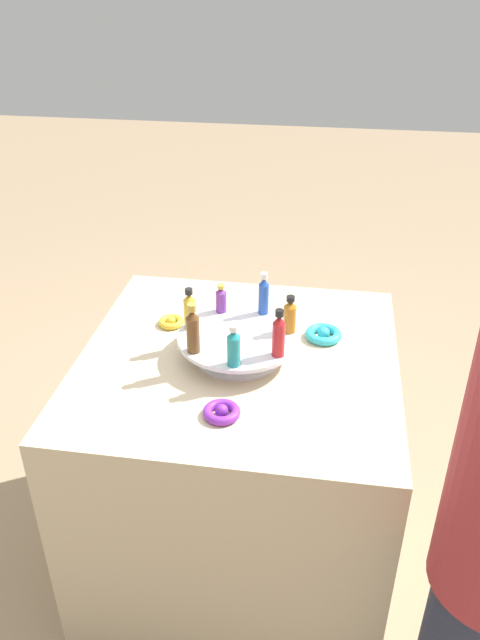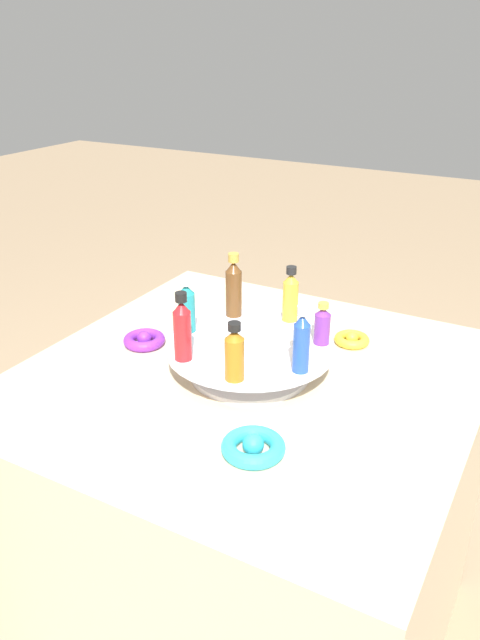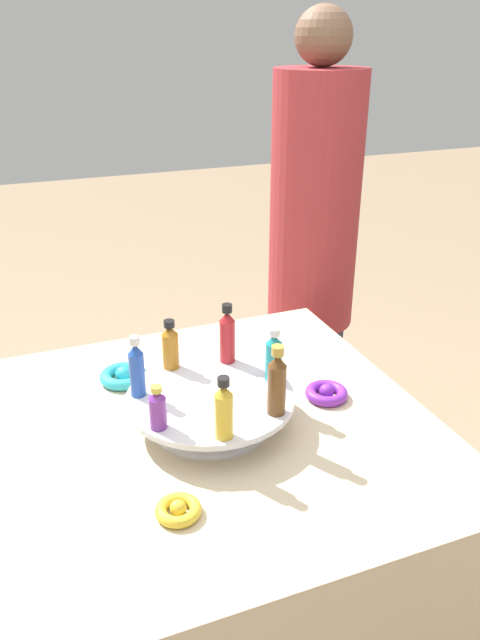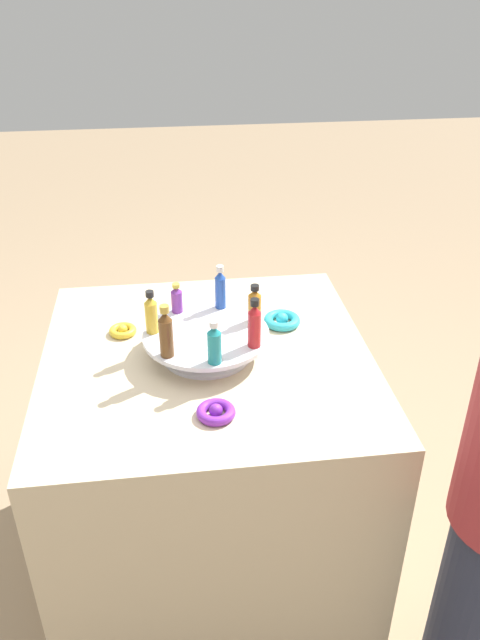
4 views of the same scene
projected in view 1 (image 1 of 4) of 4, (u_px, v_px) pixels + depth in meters
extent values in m
plane|color=#997F60|center=(239.00, 545.00, 2.15)|extent=(12.00, 12.00, 0.00)
cube|color=beige|center=(239.00, 460.00, 1.95)|extent=(0.88, 0.88, 0.78)
cylinder|color=silver|center=(239.00, 354.00, 1.75)|extent=(0.24, 0.24, 0.01)
cylinder|color=silver|center=(239.00, 346.00, 1.73)|extent=(0.13, 0.13, 0.05)
cylinder|color=silver|center=(239.00, 337.00, 1.72)|extent=(0.34, 0.34, 0.01)
cylinder|color=teal|center=(234.00, 351.00, 1.57)|extent=(0.03, 0.03, 0.08)
cone|color=teal|center=(234.00, 334.00, 1.54)|extent=(0.03, 0.03, 0.02)
cylinder|color=silver|center=(234.00, 328.00, 1.54)|extent=(0.02, 0.02, 0.01)
cylinder|color=#B21E23|center=(278.00, 339.00, 1.60)|extent=(0.03, 0.03, 0.10)
cone|color=#B21E23|center=(279.00, 320.00, 1.57)|extent=(0.03, 0.03, 0.02)
cylinder|color=black|center=(279.00, 313.00, 1.56)|extent=(0.02, 0.02, 0.02)
cylinder|color=#AD6B19|center=(290.00, 319.00, 1.71)|extent=(0.04, 0.04, 0.08)
cone|color=#AD6B19|center=(290.00, 304.00, 1.69)|extent=(0.03, 0.03, 0.02)
cylinder|color=black|center=(291.00, 299.00, 1.68)|extent=(0.02, 0.02, 0.01)
cylinder|color=#234CAD|center=(264.00, 299.00, 1.79)|extent=(0.03, 0.03, 0.09)
cone|color=#234CAD|center=(264.00, 282.00, 1.77)|extent=(0.03, 0.03, 0.02)
cylinder|color=silver|center=(264.00, 276.00, 1.76)|extent=(0.02, 0.02, 0.02)
cylinder|color=#702D93|center=(221.00, 302.00, 1.81)|extent=(0.03, 0.03, 0.06)
cone|color=#702D93|center=(221.00, 290.00, 1.79)|extent=(0.03, 0.03, 0.01)
cylinder|color=gold|center=(221.00, 287.00, 1.79)|extent=(0.02, 0.02, 0.01)
cylinder|color=gold|center=(190.00, 314.00, 1.73)|extent=(0.03, 0.03, 0.09)
cone|color=gold|center=(189.00, 297.00, 1.70)|extent=(0.03, 0.03, 0.02)
cylinder|color=black|center=(189.00, 291.00, 1.69)|extent=(0.02, 0.02, 0.02)
cylinder|color=brown|center=(193.00, 335.00, 1.62)|extent=(0.04, 0.04, 0.10)
cone|color=brown|center=(192.00, 314.00, 1.59)|extent=(0.03, 0.03, 0.02)
cylinder|color=#B79338|center=(192.00, 307.00, 1.58)|extent=(0.02, 0.02, 0.02)
torus|color=purple|center=(220.00, 412.00, 1.52)|extent=(0.09, 0.09, 0.02)
sphere|color=purple|center=(220.00, 410.00, 1.51)|extent=(0.03, 0.03, 0.03)
torus|color=#2DB7CC|center=(323.00, 334.00, 1.82)|extent=(0.11, 0.11, 0.03)
sphere|color=#2DB7CC|center=(324.00, 333.00, 1.82)|extent=(0.04, 0.04, 0.04)
torus|color=gold|center=(171.00, 322.00, 1.89)|extent=(0.08, 0.08, 0.02)
sphere|color=gold|center=(171.00, 321.00, 1.89)|extent=(0.03, 0.03, 0.03)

